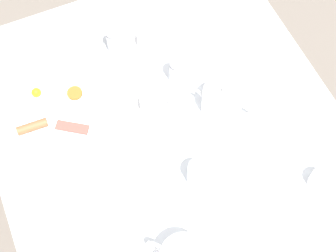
{
  "coord_description": "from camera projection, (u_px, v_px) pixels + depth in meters",
  "views": [
    {
      "loc": [
        -0.25,
        -0.56,
        2.01
      ],
      "look_at": [
        0.0,
        0.0,
        0.76
      ],
      "focal_mm": 50.0,
      "sensor_mm": 36.0,
      "label": 1
    }
  ],
  "objects": [
    {
      "name": "spoon_for_tea",
      "position": [
        96.0,
        26.0,
        1.58
      ],
      "size": [
        0.1,
        0.12,
        0.0
      ],
      "rotation": [
        0.0,
        0.0,
        3.82
      ],
      "color": "silver",
      "rests_on": "table"
    },
    {
      "name": "teacup_with_saucer_left",
      "position": [
        149.0,
        41.0,
        1.52
      ],
      "size": [
        0.13,
        0.13,
        0.07
      ],
      "color": "white",
      "rests_on": "table"
    },
    {
      "name": "fork_by_plate",
      "position": [
        273.0,
        227.0,
        1.28
      ],
      "size": [
        0.05,
        0.19,
        0.0
      ],
      "rotation": [
        0.0,
        0.0,
        6.06
      ],
      "color": "silver",
      "rests_on": "table"
    },
    {
      "name": "water_glass_tall",
      "position": [
        199.0,
        174.0,
        1.3
      ],
      "size": [
        0.07,
        0.07,
        0.09
      ],
      "color": "white",
      "rests_on": "table"
    },
    {
      "name": "breakfast_plate",
      "position": [
        54.0,
        112.0,
        1.43
      ],
      "size": [
        0.32,
        0.32,
        0.04
      ],
      "color": "white",
      "rests_on": "table"
    },
    {
      "name": "knife_by_plate",
      "position": [
        223.0,
        6.0,
        1.62
      ],
      "size": [
        0.03,
        0.22,
        0.0
      ],
      "rotation": [
        0.0,
        0.0,
        3.07
      ],
      "color": "silver",
      "rests_on": "table"
    },
    {
      "name": "fork_spare",
      "position": [
        304.0,
        125.0,
        1.41
      ],
      "size": [
        0.06,
        0.16,
        0.0
      ],
      "rotation": [
        0.0,
        0.0,
        6.0
      ],
      "color": "silver",
      "rests_on": "table"
    },
    {
      "name": "teapot_near",
      "position": [
        223.0,
        101.0,
        1.39
      ],
      "size": [
        0.16,
        0.16,
        0.12
      ],
      "rotation": [
        0.0,
        0.0,
        2.36
      ],
      "color": "white",
      "rests_on": "table"
    },
    {
      "name": "pepper_grinder",
      "position": [
        177.0,
        68.0,
        1.43
      ],
      "size": [
        0.05,
        0.05,
        0.12
      ],
      "color": "#BCBCC1",
      "rests_on": "table"
    },
    {
      "name": "salt_grinder",
      "position": [
        114.0,
        38.0,
        1.48
      ],
      "size": [
        0.05,
        0.05,
        0.12
      ],
      "color": "#BCBCC1",
      "rests_on": "table"
    },
    {
      "name": "teacup_with_saucer_right",
      "position": [
        153.0,
        105.0,
        1.41
      ],
      "size": [
        0.13,
        0.13,
        0.07
      ],
      "color": "white",
      "rests_on": "table"
    },
    {
      "name": "table",
      "position": [
        168.0,
        138.0,
        1.47
      ],
      "size": [
        1.03,
        1.16,
        0.74
      ],
      "color": "silver",
      "rests_on": "ground_plane"
    },
    {
      "name": "ground_plane",
      "position": [
        168.0,
        202.0,
        2.08
      ],
      "size": [
        8.0,
        8.0,
        0.0
      ],
      "primitive_type": "plane",
      "color": "#70665B"
    },
    {
      "name": "creamer_jug",
      "position": [
        320.0,
        180.0,
        1.31
      ],
      "size": [
        0.08,
        0.06,
        0.06
      ],
      "color": "white",
      "rests_on": "table"
    }
  ]
}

